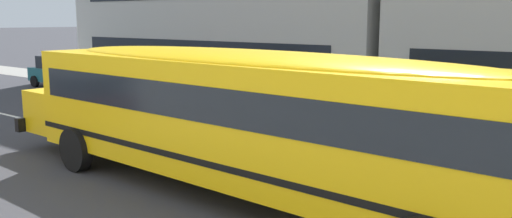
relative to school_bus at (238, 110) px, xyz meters
The scene contains 6 objects.
ground_plane 2.27m from the school_bus, 89.20° to the left, with size 400.00×400.00×0.00m, color #38383D.
sidewalk_far 10.06m from the school_bus, 89.88° to the left, with size 120.00×3.00×0.01m, color gray.
lane_centreline 2.27m from the school_bus, 89.20° to the left, with size 110.00×0.16×0.01m, color silver.
school_bus is the anchor object (origin of this frame).
parked_car_teal_beside_sign 20.08m from the school_bus, 158.59° to the left, with size 3.97×2.01×1.64m.
parked_car_red_by_entrance 13.69m from the school_bus, 147.40° to the left, with size 3.92×1.93×1.64m.
Camera 1 is at (7.04, -9.48, 3.58)m, focal length 37.83 mm.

